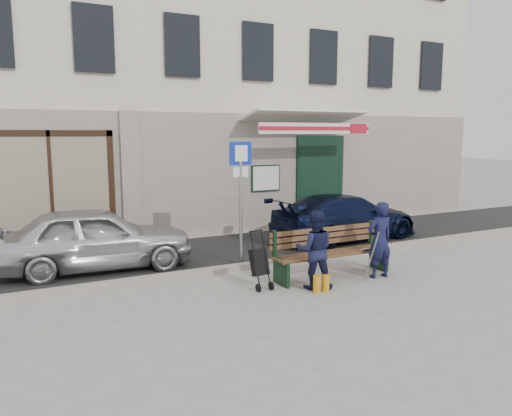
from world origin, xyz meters
TOP-DOWN VIEW (x-y plane):
  - ground at (0.00, 0.00)m, footprint 80.00×80.00m
  - asphalt_lane at (0.00, 3.10)m, footprint 60.00×3.20m
  - curb at (0.00, 1.50)m, footprint 60.00×0.18m
  - building at (0.01, 8.45)m, footprint 20.00×8.27m
  - car_silver at (-2.61, 2.83)m, footprint 3.84×1.78m
  - car_navy at (3.48, 2.83)m, footprint 4.12×1.90m
  - parking_sign at (0.09, 1.85)m, footprint 0.47×0.08m
  - bench at (1.21, 0.29)m, footprint 2.40×1.17m
  - man at (2.00, -0.15)m, footprint 0.54×0.37m
  - woman at (0.55, -0.15)m, footprint 0.83×0.77m
  - stroller at (-0.30, 0.29)m, footprint 0.32×0.43m

SIDE VIEW (x-z plane):
  - ground at x=0.00m, z-range 0.00..0.00m
  - asphalt_lane at x=0.00m, z-range 0.00..0.01m
  - curb at x=0.00m, z-range 0.00..0.12m
  - stroller at x=-0.30m, z-range -0.06..0.95m
  - bench at x=1.21m, z-range -0.03..0.95m
  - car_navy at x=3.48m, z-range 0.00..1.16m
  - car_silver at x=-2.61m, z-range 0.00..1.28m
  - woman at x=0.55m, z-range 0.00..1.37m
  - man at x=2.00m, z-range 0.00..1.44m
  - parking_sign at x=0.09m, z-range 0.41..2.93m
  - building at x=0.01m, z-range -0.03..9.97m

